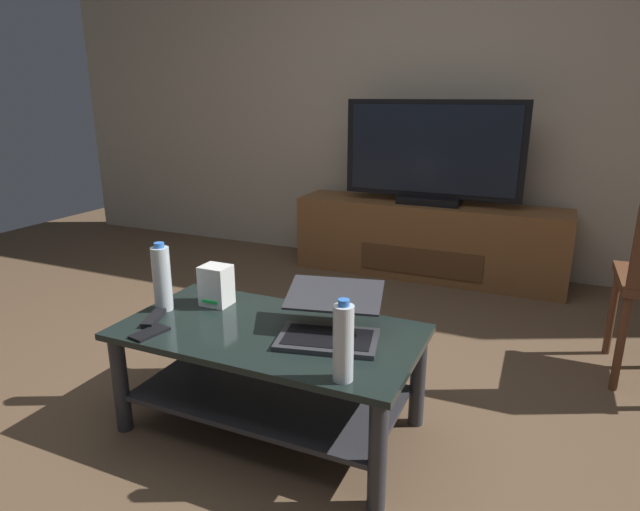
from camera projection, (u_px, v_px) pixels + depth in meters
name	position (u px, v px, depth m)	size (l,w,h in m)	color
ground_plane	(270.00, 422.00, 2.16)	(7.68, 7.68, 0.00)	brown
back_wall	(427.00, 75.00, 3.85)	(6.40, 0.12, 2.80)	#B2A38C
coffee_table	(270.00, 360.00, 2.05)	(1.13, 0.60, 0.42)	black
media_cabinet	(428.00, 240.00, 3.84)	(1.88, 0.41, 0.53)	brown
television	(432.00, 155.00, 3.64)	(1.22, 0.20, 0.70)	black
laptop	(331.00, 321.00, 1.94)	(0.42, 0.43, 0.16)	#333338
router_box	(216.00, 285.00, 2.23)	(0.12, 0.11, 0.17)	white
water_bottle_near	(343.00, 342.00, 1.62)	(0.06, 0.06, 0.27)	silver
water_bottle_far	(162.00, 278.00, 2.16)	(0.07, 0.07, 0.28)	silver
cell_phone	(150.00, 333.00, 1.97)	(0.07, 0.14, 0.01)	black
tv_remote	(154.00, 318.00, 2.08)	(0.04, 0.16, 0.02)	black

